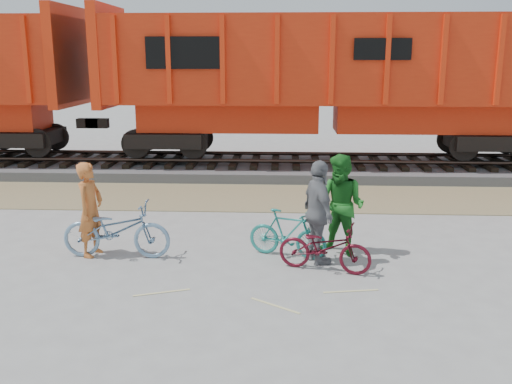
% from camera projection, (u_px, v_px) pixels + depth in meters
% --- Properties ---
extents(ground, '(120.00, 120.00, 0.00)m').
position_uv_depth(ground, '(229.00, 275.00, 9.74)').
color(ground, '#9E9E99').
rests_on(ground, ground).
extents(gravel_strip, '(120.00, 3.00, 0.02)m').
position_uv_depth(gravel_strip, '(249.00, 197.00, 15.09)').
color(gravel_strip, '#96865D').
rests_on(gravel_strip, ground).
extents(ballast_bed, '(120.00, 4.00, 0.30)m').
position_uv_depth(ballast_bed, '(255.00, 167.00, 18.45)').
color(ballast_bed, slate).
rests_on(ballast_bed, ground).
extents(track, '(120.00, 2.60, 0.24)m').
position_uv_depth(track, '(255.00, 157.00, 18.38)').
color(track, black).
rests_on(track, ballast_bed).
extents(hopper_car_center, '(14.00, 3.13, 4.65)m').
position_uv_depth(hopper_car_center, '(327.00, 77.00, 17.68)').
color(hopper_car_center, black).
rests_on(hopper_car_center, track).
extents(bicycle_blue, '(2.00, 0.71, 1.05)m').
position_uv_depth(bicycle_blue, '(116.00, 230.00, 10.51)').
color(bicycle_blue, '#6D92B1').
rests_on(bicycle_blue, ground).
extents(bicycle_teal, '(1.56, 0.90, 0.90)m').
position_uv_depth(bicycle_teal, '(287.00, 234.00, 10.54)').
color(bicycle_teal, '#22837A').
rests_on(bicycle_teal, ground).
extents(bicycle_maroon, '(1.72, 1.02, 0.86)m').
position_uv_depth(bicycle_maroon, '(325.00, 247.00, 9.85)').
color(bicycle_maroon, '#500C19').
rests_on(bicycle_maroon, ground).
extents(person_solo, '(0.55, 0.72, 1.77)m').
position_uv_depth(person_solo, '(90.00, 209.00, 10.54)').
color(person_solo, '#C2662D').
rests_on(person_solo, ground).
extents(person_man, '(1.17, 1.11, 1.90)m').
position_uv_depth(person_man, '(342.00, 205.00, 10.57)').
color(person_man, '#1F7223').
rests_on(person_man, ground).
extents(person_woman, '(0.79, 1.19, 1.88)m').
position_uv_depth(person_woman, '(318.00, 213.00, 10.12)').
color(person_woman, slate).
rests_on(person_woman, ground).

